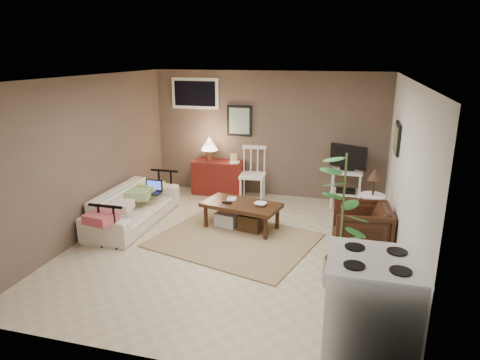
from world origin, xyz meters
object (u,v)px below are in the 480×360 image
(spindle_chair, at_px, (253,175))
(side_table, at_px, (373,194))
(red_console, at_px, (218,174))
(armchair, at_px, (361,227))
(potted_plant, at_px, (342,217))
(coffee_table, at_px, (241,214))
(sofa, at_px, (133,201))
(stove, at_px, (371,312))
(tv_stand, at_px, (347,175))

(spindle_chair, xyz_separation_m, side_table, (2.15, -1.08, 0.17))
(red_console, height_order, armchair, red_console)
(potted_plant, bearing_deg, side_table, 76.81)
(coffee_table, height_order, armchair, armchair)
(spindle_chair, distance_m, armchair, 2.70)
(side_table, height_order, armchair, side_table)
(sofa, relative_size, side_table, 1.91)
(armchair, distance_m, stove, 2.31)
(armchair, bearing_deg, spindle_chair, -137.89)
(sofa, bearing_deg, side_table, -81.18)
(spindle_chair, bearing_deg, side_table, -26.68)
(spindle_chair, relative_size, stove, 0.97)
(red_console, bearing_deg, tv_stand, -2.90)
(tv_stand, relative_size, armchair, 1.49)
(sofa, bearing_deg, red_console, -25.06)
(coffee_table, distance_m, stove, 3.31)
(tv_stand, xyz_separation_m, side_table, (0.42, -1.13, 0.04))
(sofa, height_order, stove, stove)
(coffee_table, distance_m, side_table, 2.06)
(coffee_table, xyz_separation_m, red_console, (-0.91, 1.61, 0.15))
(tv_stand, height_order, armchair, tv_stand)
(sofa, xyz_separation_m, armchair, (3.61, -0.16, -0.00))
(side_table, bearing_deg, tv_stand, 110.24)
(armchair, bearing_deg, red_console, -131.53)
(red_console, bearing_deg, side_table, -23.42)
(spindle_chair, height_order, side_table, side_table)
(potted_plant, relative_size, stove, 1.58)
(potted_plant, xyz_separation_m, stove, (0.32, -1.32, -0.36))
(armchair, bearing_deg, sofa, -98.00)
(potted_plant, bearing_deg, armchair, 75.70)
(coffee_table, relative_size, spindle_chair, 1.28)
(side_table, distance_m, stove, 3.05)
(tv_stand, distance_m, armchair, 1.90)
(red_console, height_order, potted_plant, potted_plant)
(red_console, height_order, stove, red_console)
(sofa, bearing_deg, potted_plant, -108.92)
(coffee_table, height_order, side_table, side_table)
(spindle_chair, distance_m, stove, 4.61)
(red_console, xyz_separation_m, potted_plant, (2.49, -2.99, 0.49))
(armchair, bearing_deg, side_table, 162.77)
(sofa, relative_size, potted_plant, 1.19)
(side_table, relative_size, stove, 0.99)
(sofa, bearing_deg, stove, -123.86)
(tv_stand, bearing_deg, armchair, -81.98)
(spindle_chair, xyz_separation_m, tv_stand, (1.73, 0.05, 0.13))
(tv_stand, distance_m, side_table, 1.20)
(spindle_chair, distance_m, tv_stand, 1.74)
(stove, bearing_deg, spindle_chair, 116.55)
(coffee_table, bearing_deg, spindle_chair, 96.12)
(red_console, bearing_deg, stove, -56.82)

